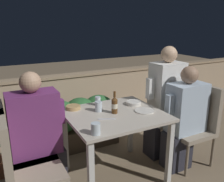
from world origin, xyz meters
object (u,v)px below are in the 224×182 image
at_px(person_white_polo, 164,102).
at_px(chair_left_far, 16,145).
at_px(person_blue_shirt, 183,118).
at_px(chair_right_far, 176,111).
at_px(chair_right_near, 197,119).
at_px(person_purple_stripe, 39,135).
at_px(chair_left_near, 20,162).
at_px(beer_bottle, 115,105).

bearing_deg(person_white_polo, chair_left_far, 179.74).
bearing_deg(person_blue_shirt, chair_right_far, 59.78).
distance_m(person_blue_shirt, chair_right_far, 0.36).
relative_size(chair_left_far, chair_right_near, 1.00).
relative_size(person_purple_stripe, person_blue_shirt, 1.03).
bearing_deg(chair_left_far, chair_right_near, -9.23).
bearing_deg(chair_right_far, chair_left_far, 179.77).
xyz_separation_m(chair_left_near, chair_left_far, (0.00, 0.30, 0.00)).
bearing_deg(beer_bottle, chair_right_far, 8.20).
xyz_separation_m(person_purple_stripe, beer_bottle, (0.74, -0.15, 0.22)).
bearing_deg(person_blue_shirt, beer_bottle, 167.73).
relative_size(chair_left_near, person_blue_shirt, 0.80).
height_order(chair_right_near, chair_right_far, same).
distance_m(chair_left_far, chair_right_near, 1.97).
distance_m(person_blue_shirt, beer_bottle, 0.83).
distance_m(person_white_polo, beer_bottle, 0.78).
xyz_separation_m(chair_right_near, chair_right_far, (-0.03, 0.31, 0.00)).
bearing_deg(person_blue_shirt, person_purple_stripe, 168.26).
distance_m(chair_right_far, beer_bottle, 1.01).
bearing_deg(person_white_polo, chair_right_near, -52.10).
distance_m(chair_right_near, person_blue_shirt, 0.22).
bearing_deg(person_purple_stripe, chair_left_near, -125.16).
xyz_separation_m(person_blue_shirt, chair_right_far, (0.18, 0.31, -0.04)).
distance_m(chair_left_near, chair_right_near, 1.95).
bearing_deg(chair_right_near, person_white_polo, 127.90).
bearing_deg(beer_bottle, chair_left_far, 171.26).
relative_size(chair_right_near, person_blue_shirt, 0.80).
bearing_deg(chair_left_near, person_blue_shirt, -0.49).
height_order(chair_left_near, person_white_polo, person_white_polo).
bearing_deg(chair_left_far, person_white_polo, -0.26).
xyz_separation_m(person_purple_stripe, person_white_polo, (1.49, -0.01, 0.09)).
height_order(chair_right_near, person_blue_shirt, person_blue_shirt).
height_order(chair_right_far, beer_bottle, beer_bottle).
bearing_deg(chair_right_far, person_blue_shirt, -120.22).
distance_m(person_purple_stripe, person_blue_shirt, 1.55).
bearing_deg(chair_right_near, chair_right_far, 96.11).
xyz_separation_m(chair_left_near, chair_right_far, (1.91, 0.29, 0.00)).
height_order(chair_left_far, person_purple_stripe, person_purple_stripe).
xyz_separation_m(chair_right_far, beer_bottle, (-0.96, -0.14, 0.28)).
xyz_separation_m(chair_right_near, person_blue_shirt, (-0.21, 0.00, 0.04)).
xyz_separation_m(chair_right_near, beer_bottle, (-0.99, 0.17, 0.28)).
bearing_deg(person_purple_stripe, person_white_polo, -0.29).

